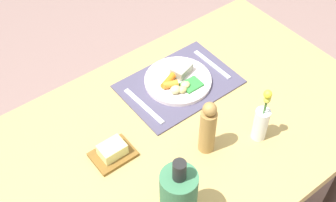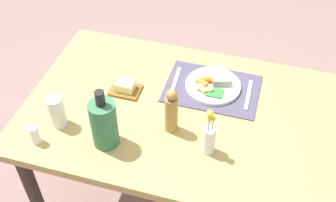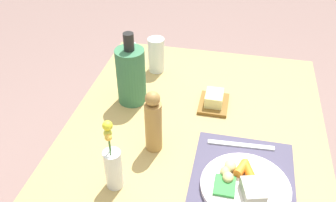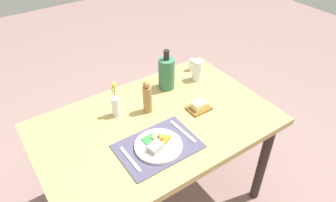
{
  "view_description": "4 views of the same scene",
  "coord_description": "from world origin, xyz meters",
  "px_view_note": "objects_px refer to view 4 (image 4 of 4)",
  "views": [
    {
      "loc": [
        0.63,
        0.7,
        1.87
      ],
      "look_at": [
        0.05,
        -0.04,
        0.84
      ],
      "focal_mm": 47.8,
      "sensor_mm": 36.0,
      "label": 1
    },
    {
      "loc": [
        -0.29,
        1.18,
        1.97
      ],
      "look_at": [
        0.04,
        0.07,
        0.84
      ],
      "focal_mm": 45.16,
      "sensor_mm": 36.0,
      "label": 2
    },
    {
      "loc": [
        -0.77,
        -0.11,
        1.51
      ],
      "look_at": [
        0.1,
        0.08,
        0.84
      ],
      "focal_mm": 39.12,
      "sensor_mm": 36.0,
      "label": 3
    },
    {
      "loc": [
        -0.67,
        -1.09,
        1.86
      ],
      "look_at": [
        0.08,
        0.0,
        0.83
      ],
      "focal_mm": 33.22,
      "sensor_mm": 36.0,
      "label": 4
    }
  ],
  "objects_px": {
    "knife": "(183,131)",
    "butter_dish": "(199,106)",
    "flower_vase": "(116,104)",
    "salt_shaker": "(192,65)",
    "dining_table": "(156,133)",
    "water_tumbler": "(197,71)",
    "fork": "(130,159)",
    "cooler_bottle": "(166,73)",
    "dinner_plate": "(158,145)",
    "pepper_mill": "(147,97)"
  },
  "relations": [
    {
      "from": "water_tumbler",
      "to": "salt_shaker",
      "type": "xyz_separation_m",
      "value": [
        0.04,
        0.11,
        -0.02
      ]
    },
    {
      "from": "cooler_bottle",
      "to": "knife",
      "type": "bearing_deg",
      "value": -112.63
    },
    {
      "from": "flower_vase",
      "to": "cooler_bottle",
      "type": "relative_size",
      "value": 0.83
    },
    {
      "from": "dining_table",
      "to": "cooler_bottle",
      "type": "xyz_separation_m",
      "value": [
        0.23,
        0.24,
        0.19
      ]
    },
    {
      "from": "flower_vase",
      "to": "butter_dish",
      "type": "bearing_deg",
      "value": -28.32
    },
    {
      "from": "fork",
      "to": "butter_dish",
      "type": "bearing_deg",
      "value": 11.65
    },
    {
      "from": "flower_vase",
      "to": "salt_shaker",
      "type": "height_order",
      "value": "flower_vase"
    },
    {
      "from": "flower_vase",
      "to": "water_tumbler",
      "type": "relative_size",
      "value": 1.58
    },
    {
      "from": "dinner_plate",
      "to": "salt_shaker",
      "type": "xyz_separation_m",
      "value": [
        0.58,
        0.48,
        0.02
      ]
    },
    {
      "from": "cooler_bottle",
      "to": "pepper_mill",
      "type": "distance_m",
      "value": 0.26
    },
    {
      "from": "water_tumbler",
      "to": "cooler_bottle",
      "type": "height_order",
      "value": "cooler_bottle"
    },
    {
      "from": "dinner_plate",
      "to": "water_tumbler",
      "type": "bearing_deg",
      "value": 34.48
    },
    {
      "from": "pepper_mill",
      "to": "salt_shaker",
      "type": "relative_size",
      "value": 2.51
    },
    {
      "from": "fork",
      "to": "knife",
      "type": "distance_m",
      "value": 0.32
    },
    {
      "from": "flower_vase",
      "to": "water_tumbler",
      "type": "xyz_separation_m",
      "value": [
        0.6,
        0.03,
        -0.01
      ]
    },
    {
      "from": "dinner_plate",
      "to": "fork",
      "type": "relative_size",
      "value": 1.29
    },
    {
      "from": "flower_vase",
      "to": "cooler_bottle",
      "type": "bearing_deg",
      "value": 9.57
    },
    {
      "from": "fork",
      "to": "salt_shaker",
      "type": "height_order",
      "value": "salt_shaker"
    },
    {
      "from": "dinner_plate",
      "to": "salt_shaker",
      "type": "distance_m",
      "value": 0.76
    },
    {
      "from": "fork",
      "to": "cooler_bottle",
      "type": "relative_size",
      "value": 0.71
    },
    {
      "from": "flower_vase",
      "to": "pepper_mill",
      "type": "relative_size",
      "value": 1.06
    },
    {
      "from": "dining_table",
      "to": "pepper_mill",
      "type": "height_order",
      "value": "pepper_mill"
    },
    {
      "from": "fork",
      "to": "flower_vase",
      "type": "xyz_separation_m",
      "value": [
        0.1,
        0.34,
        0.07
      ]
    },
    {
      "from": "dinner_plate",
      "to": "cooler_bottle",
      "type": "height_order",
      "value": "cooler_bottle"
    },
    {
      "from": "fork",
      "to": "water_tumbler",
      "type": "xyz_separation_m",
      "value": [
        0.7,
        0.37,
        0.05
      ]
    },
    {
      "from": "cooler_bottle",
      "to": "pepper_mill",
      "type": "height_order",
      "value": "cooler_bottle"
    },
    {
      "from": "water_tumbler",
      "to": "cooler_bottle",
      "type": "bearing_deg",
      "value": 170.57
    },
    {
      "from": "dining_table",
      "to": "water_tumbler",
      "type": "distance_m",
      "value": 0.51
    },
    {
      "from": "salt_shaker",
      "to": "dinner_plate",
      "type": "bearing_deg",
      "value": -140.41
    },
    {
      "from": "dining_table",
      "to": "flower_vase",
      "type": "height_order",
      "value": "flower_vase"
    },
    {
      "from": "knife",
      "to": "pepper_mill",
      "type": "height_order",
      "value": "pepper_mill"
    },
    {
      "from": "fork",
      "to": "flower_vase",
      "type": "bearing_deg",
      "value": 72.06
    },
    {
      "from": "water_tumbler",
      "to": "dining_table",
      "type": "bearing_deg",
      "value": -155.51
    },
    {
      "from": "dinner_plate",
      "to": "cooler_bottle",
      "type": "xyz_separation_m",
      "value": [
        0.33,
        0.41,
        0.09
      ]
    },
    {
      "from": "dining_table",
      "to": "knife",
      "type": "height_order",
      "value": "knife"
    },
    {
      "from": "knife",
      "to": "fork",
      "type": "bearing_deg",
      "value": 179.05
    },
    {
      "from": "water_tumbler",
      "to": "cooler_bottle",
      "type": "xyz_separation_m",
      "value": [
        -0.21,
        0.04,
        0.05
      ]
    },
    {
      "from": "knife",
      "to": "salt_shaker",
      "type": "relative_size",
      "value": 2.45
    },
    {
      "from": "pepper_mill",
      "to": "salt_shaker",
      "type": "xyz_separation_m",
      "value": [
        0.48,
        0.21,
        -0.06
      ]
    },
    {
      "from": "fork",
      "to": "knife",
      "type": "relative_size",
      "value": 0.93
    },
    {
      "from": "fork",
      "to": "butter_dish",
      "type": "relative_size",
      "value": 1.43
    },
    {
      "from": "salt_shaker",
      "to": "cooler_bottle",
      "type": "bearing_deg",
      "value": -163.74
    },
    {
      "from": "salt_shaker",
      "to": "knife",
      "type": "bearing_deg",
      "value": -132.0
    },
    {
      "from": "flower_vase",
      "to": "cooler_bottle",
      "type": "distance_m",
      "value": 0.39
    },
    {
      "from": "fork",
      "to": "cooler_bottle",
      "type": "bearing_deg",
      "value": 38.61
    },
    {
      "from": "butter_dish",
      "to": "cooler_bottle",
      "type": "relative_size",
      "value": 0.5
    },
    {
      "from": "dinner_plate",
      "to": "butter_dish",
      "type": "bearing_deg",
      "value": 18.79
    },
    {
      "from": "knife",
      "to": "pepper_mill",
      "type": "distance_m",
      "value": 0.28
    },
    {
      "from": "knife",
      "to": "butter_dish",
      "type": "xyz_separation_m",
      "value": [
        0.19,
        0.1,
        0.01
      ]
    },
    {
      "from": "water_tumbler",
      "to": "salt_shaker",
      "type": "relative_size",
      "value": 1.69
    }
  ]
}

